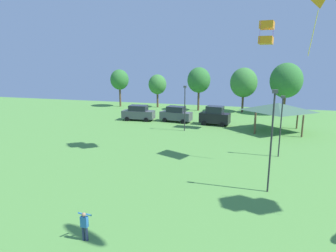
{
  "coord_description": "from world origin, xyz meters",
  "views": [
    {
      "loc": [
        5.3,
        1.68,
        8.85
      ],
      "look_at": [
        1.08,
        16.52,
        5.42
      ],
      "focal_mm": 32.0,
      "sensor_mm": 36.0,
      "label": 1
    }
  ],
  "objects": [
    {
      "name": "kite_flying_0",
      "position": [
        6.38,
        39.79,
        11.89
      ],
      "size": [
        1.8,
        1.84,
        2.64
      ],
      "color": "orange"
    },
    {
      "name": "treeline_tree_2",
      "position": [
        -3.91,
        53.66,
        5.34
      ],
      "size": [
        4.0,
        4.0,
        7.56
      ],
      "color": "brown",
      "rests_on": "ground"
    },
    {
      "name": "treeline_tree_1",
      "position": [
        -12.0,
        55.21,
        4.29
      ],
      "size": [
        3.34,
        3.34,
        6.15
      ],
      "color": "brown",
      "rests_on": "ground"
    },
    {
      "name": "light_post_0",
      "position": [
        -2.81,
        37.83,
        3.25
      ],
      "size": [
        0.36,
        0.2,
        5.7
      ],
      "color": "#2D2D33",
      "rests_on": "ground"
    },
    {
      "name": "parked_car_second_from_left",
      "position": [
        -5.25,
        42.93,
        1.13
      ],
      "size": [
        4.72,
        2.38,
        2.28
      ],
      "rotation": [
        0.0,
        0.0,
        -0.13
      ],
      "color": "#4C5156",
      "rests_on": "ground"
    },
    {
      "name": "treeline_tree_4",
      "position": [
        10.35,
        53.9,
        5.53
      ],
      "size": [
        5.14,
        5.14,
        8.37
      ],
      "color": "brown",
      "rests_on": "ground"
    },
    {
      "name": "person_standing_far_right",
      "position": [
        -2.34,
        13.43,
        0.87
      ],
      "size": [
        0.52,
        0.45,
        1.56
      ],
      "rotation": [
        0.0,
        0.0,
        0.47
      ],
      "color": "navy",
      "rests_on": "ground"
    },
    {
      "name": "light_post_1",
      "position": [
        6.65,
        21.88,
        3.9
      ],
      "size": [
        0.36,
        0.2,
        6.98
      ],
      "color": "#2D2D33",
      "rests_on": "ground"
    },
    {
      "name": "parked_car_leftmost",
      "position": [
        -10.91,
        42.52,
        1.12
      ],
      "size": [
        4.82,
        2.28,
        2.25
      ],
      "rotation": [
        0.0,
        0.0,
        0.06
      ],
      "color": "#4C5156",
      "rests_on": "ground"
    },
    {
      "name": "light_post_2",
      "position": [
        7.91,
        30.11,
        3.24
      ],
      "size": [
        0.36,
        0.2,
        5.7
      ],
      "color": "#2D2D33",
      "rests_on": "ground"
    },
    {
      "name": "treeline_tree_0",
      "position": [
        -19.2,
        54.17,
        5.1
      ],
      "size": [
        3.45,
        3.45,
        7.03
      ],
      "color": "brown",
      "rests_on": "ground"
    },
    {
      "name": "park_pavilion",
      "position": [
        8.41,
        40.74,
        3.08
      ],
      "size": [
        6.84,
        5.87,
        3.6
      ],
      "color": "brown",
      "rests_on": "ground"
    },
    {
      "name": "treeline_tree_3",
      "position": [
        3.66,
        54.19,
        5.03
      ],
      "size": [
        4.53,
        4.53,
        7.54
      ],
      "color": "brown",
      "rests_on": "ground"
    },
    {
      "name": "parked_car_third_from_left",
      "position": [
        0.41,
        42.34,
        1.27
      ],
      "size": [
        4.26,
        2.39,
        2.63
      ],
      "rotation": [
        0.0,
        0.0,
        -0.14
      ],
      "color": "black",
      "rests_on": "ground"
    }
  ]
}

